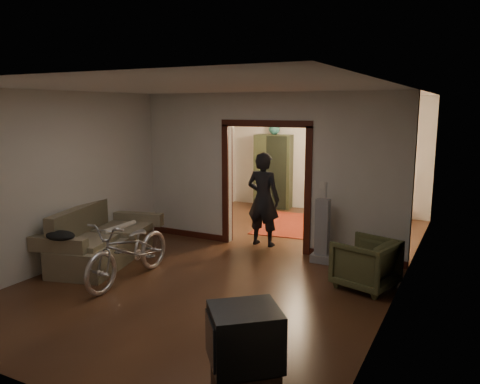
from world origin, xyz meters
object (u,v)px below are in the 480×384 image
Objects in this scene: sofa at (103,235)px; desk at (362,202)px; armchair at (366,264)px; bicycle at (129,250)px; locker at (274,171)px; person at (263,199)px.

desk is (3.11, 5.11, -0.09)m from sofa.
desk is at bearing -150.40° from armchair.
bicycle is 5.99m from desk.
locker is (-3.33, 4.44, 0.58)m from armchair.
armchair is at bearing -60.93° from desk.
bicycle is at bearing 70.59° from person.
person reaches higher than bicycle.
person is 3.40m from locker.
sofa is 5.99m from desk.
desk is at bearing -109.23° from person.
locker is 1.83× the size of desk.
person is (0.99, 2.57, 0.40)m from bicycle.
person is 1.71× the size of desk.
locker is (0.81, 5.29, 0.47)m from sofa.
locker is at bearing -127.04° from armchair.
sofa reaches higher than armchair.
armchair is at bearing 21.14° from bicycle.
bicycle reaches higher than sofa.
locker reaches higher than armchair.
desk is at bearing 67.44° from bicycle.
desk is at bearing -12.15° from locker.
locker is 2.38m from desk.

